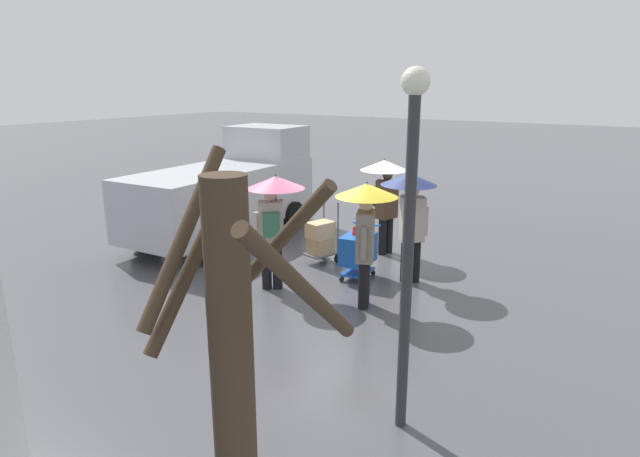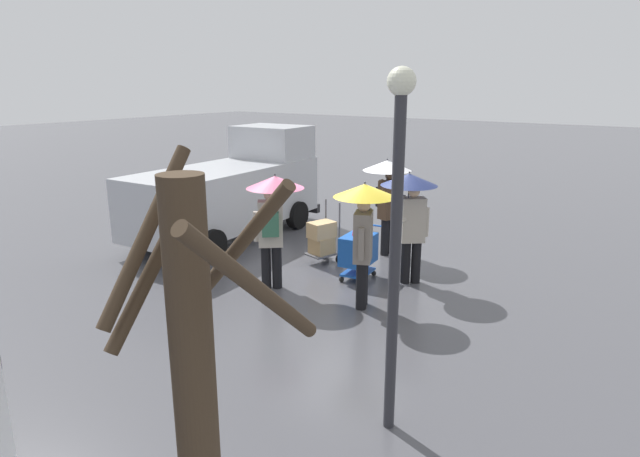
# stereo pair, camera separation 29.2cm
# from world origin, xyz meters

# --- Properties ---
(ground_plane) EXTENTS (90.00, 90.00, 0.00)m
(ground_plane) POSITION_xyz_m (0.00, 0.00, 0.00)
(ground_plane) COLOR #4C4C51
(slush_patch_near_cluster) EXTENTS (1.27, 1.27, 0.01)m
(slush_patch_near_cluster) POSITION_xyz_m (4.25, -1.20, 0.00)
(slush_patch_near_cluster) COLOR #999BA0
(slush_patch_near_cluster) RESTS_ON ground
(cargo_van_parked_right) EXTENTS (2.40, 5.43, 2.60)m
(cargo_van_parked_right) POSITION_xyz_m (3.86, -0.89, 1.18)
(cargo_van_parked_right) COLOR #B7BABF
(cargo_van_parked_right) RESTS_ON ground
(shopping_cart_vendor) EXTENTS (0.64, 0.88, 1.04)m
(shopping_cart_vendor) POSITION_xyz_m (-0.29, 0.04, 0.57)
(shopping_cart_vendor) COLOR #1951B2
(shopping_cart_vendor) RESTS_ON ground
(hand_dolly_boxes) EXTENTS (0.67, 0.81, 1.32)m
(hand_dolly_boxes) POSITION_xyz_m (0.81, -0.33, 0.55)
(hand_dolly_boxes) COLOR #515156
(hand_dolly_boxes) RESTS_ON ground
(pedestrian_pink_side) EXTENTS (1.04, 1.04, 2.15)m
(pedestrian_pink_side) POSITION_xyz_m (-0.00, -1.64, 1.57)
(pedestrian_pink_side) COLOR black
(pedestrian_pink_side) RESTS_ON ground
(pedestrian_black_side) EXTENTS (1.04, 1.04, 2.15)m
(pedestrian_black_side) POSITION_xyz_m (0.74, 1.34, 1.57)
(pedestrian_black_side) COLOR black
(pedestrian_black_side) RESTS_ON ground
(pedestrian_white_side) EXTENTS (1.04, 1.04, 2.15)m
(pedestrian_white_side) POSITION_xyz_m (-1.01, 1.11, 1.58)
(pedestrian_white_side) COLOR black
(pedestrian_white_side) RESTS_ON ground
(pedestrian_far_side) EXTENTS (1.04, 1.04, 2.15)m
(pedestrian_far_side) POSITION_xyz_m (-1.17, -0.32, 1.57)
(pedestrian_far_side) COLOR black
(pedestrian_far_side) RESTS_ON ground
(bare_tree_near) EXTENTS (0.91, 0.97, 3.37)m
(bare_tree_near) POSITION_xyz_m (-3.26, 6.83, 1.79)
(bare_tree_near) COLOR #423323
(bare_tree_near) RESTS_ON ground
(street_lamp) EXTENTS (0.28, 0.28, 3.86)m
(street_lamp) POSITION_xyz_m (-2.97, 3.87, 2.37)
(street_lamp) COLOR #2D2D33
(street_lamp) RESTS_ON ground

